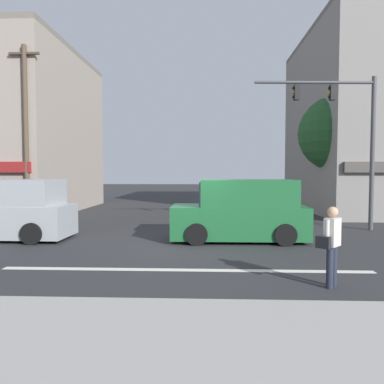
% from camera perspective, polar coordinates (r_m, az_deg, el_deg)
% --- Properties ---
extents(ground_plane, '(120.00, 120.00, 0.00)m').
position_cam_1_polar(ground_plane, '(12.66, -0.03, -7.74)').
color(ground_plane, '#2B2B2D').
extents(lane_marking_stripe, '(9.00, 0.24, 0.01)m').
position_cam_1_polar(lane_marking_stripe, '(9.25, -0.97, -11.78)').
color(lane_marking_stripe, silver).
rests_on(lane_marking_stripe, ground).
extents(sidewalk_curb, '(40.00, 5.00, 0.16)m').
position_cam_1_polar(sidewalk_curb, '(4.57, -5.10, -27.05)').
color(sidewalk_curb, '#9E9993').
rests_on(sidewalk_curb, ground).
extents(street_tree, '(4.03, 4.03, 6.46)m').
position_cam_1_polar(street_tree, '(21.62, 21.17, 8.31)').
color(street_tree, '#4C3823').
rests_on(street_tree, ground).
extents(utility_pole_near_left, '(1.40, 0.22, 8.17)m').
position_cam_1_polar(utility_pole_near_left, '(19.05, -23.99, 8.42)').
color(utility_pole_near_left, brown).
rests_on(utility_pole_near_left, ground).
extents(traffic_light_mast, '(4.89, 0.42, 6.20)m').
position_cam_1_polar(traffic_light_mast, '(16.53, 22.81, 9.09)').
color(traffic_light_mast, '#47474C').
rests_on(traffic_light_mast, ground).
extents(sedan_crossing_leftbound, '(1.94, 4.13, 1.58)m').
position_cam_1_polar(sedan_crossing_leftbound, '(19.13, 6.62, -1.94)').
color(sedan_crossing_leftbound, '#B7B29E').
rests_on(sedan_crossing_leftbound, ground).
extents(van_crossing_center, '(4.61, 2.06, 2.11)m').
position_cam_1_polar(van_crossing_center, '(13.02, 7.53, -2.99)').
color(van_crossing_center, '#1E6033').
rests_on(van_crossing_center, ground).
extents(van_approaching_near, '(4.64, 2.11, 2.11)m').
position_cam_1_polar(van_approaching_near, '(14.70, -26.33, -2.59)').
color(van_approaching_near, '#999EA3').
rests_on(van_approaching_near, ground).
extents(pedestrian_foreground_with_bag, '(0.60, 0.57, 1.67)m').
position_cam_1_polar(pedestrian_foreground_with_bag, '(8.20, 20.48, -7.12)').
color(pedestrian_foreground_with_bag, '#232838').
rests_on(pedestrian_foreground_with_bag, ground).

